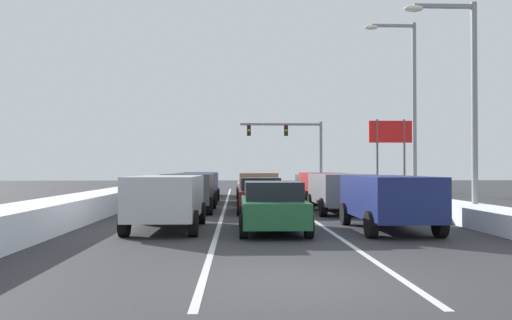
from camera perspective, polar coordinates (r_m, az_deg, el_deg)
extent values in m
plane|color=#333335|center=(24.59, 0.51, -5.37)|extent=(120.00, 120.00, 0.00)
cube|color=silver|center=(28.60, 3.57, -4.73)|extent=(0.14, 43.00, 0.01)
cube|color=silver|center=(28.47, -3.28, -4.75)|extent=(0.14, 43.00, 0.01)
cube|color=white|center=(29.58, 13.86, -3.98)|extent=(1.61, 43.00, 0.63)
cube|color=white|center=(29.04, -13.82, -3.79)|extent=(1.73, 43.00, 0.88)
cube|color=navy|center=(16.63, 14.07, -3.85)|extent=(1.95, 4.90, 1.25)
cube|color=black|center=(14.32, 16.76, -3.21)|extent=(1.56, 0.06, 0.55)
cube|color=red|center=(14.12, 13.75, -4.78)|extent=(0.20, 0.08, 0.28)
cube|color=red|center=(14.62, 19.66, -4.62)|extent=(0.20, 0.08, 0.28)
cylinder|color=black|center=(18.09, 9.65, -5.77)|extent=(0.25, 0.74, 0.74)
cylinder|color=black|center=(18.58, 15.46, -5.62)|extent=(0.25, 0.74, 0.74)
cylinder|color=black|center=(14.80, 12.36, -6.84)|extent=(0.25, 0.74, 0.74)
cylinder|color=black|center=(15.38, 19.31, -6.59)|extent=(0.25, 0.74, 0.74)
cube|color=slate|center=(22.76, 8.94, -3.08)|extent=(1.95, 4.90, 1.25)
cube|color=black|center=(20.39, 10.24, -2.55)|extent=(1.56, 0.06, 0.55)
cube|color=red|center=(20.26, 8.08, -3.63)|extent=(0.20, 0.08, 0.28)
cube|color=red|center=(20.59, 12.36, -3.57)|extent=(0.20, 0.08, 0.28)
cylinder|color=black|center=(24.31, 5.96, -4.54)|extent=(0.25, 0.74, 0.74)
cylinder|color=black|center=(24.65, 10.37, -4.48)|extent=(0.25, 0.74, 0.74)
cylinder|color=black|center=(20.95, 7.27, -5.11)|extent=(0.25, 0.74, 0.74)
cylinder|color=black|center=(21.35, 12.35, -5.02)|extent=(0.25, 0.74, 0.74)
cube|color=maroon|center=(28.93, 7.16, -2.62)|extent=(1.95, 4.90, 1.25)
cube|color=black|center=(26.55, 8.00, -2.18)|extent=(1.56, 0.06, 0.55)
cube|color=red|center=(26.44, 6.34, -3.00)|extent=(0.20, 0.08, 0.28)
cube|color=red|center=(26.71, 9.65, -2.97)|extent=(0.20, 0.08, 0.28)
cylinder|color=black|center=(30.50, 4.88, -3.81)|extent=(0.25, 0.74, 0.74)
cylinder|color=black|center=(30.79, 8.41, -3.77)|extent=(0.25, 0.74, 0.74)
cylinder|color=black|center=(27.13, 5.75, -4.16)|extent=(0.25, 0.74, 0.74)
cylinder|color=black|center=(27.46, 9.71, -4.12)|extent=(0.25, 0.74, 0.74)
cube|color=black|center=(34.61, 5.79, -3.03)|extent=(1.82, 4.50, 0.70)
cube|color=black|center=(34.45, 5.82, -2.04)|extent=(1.64, 2.20, 0.55)
cube|color=red|center=(32.34, 5.11, -2.97)|extent=(0.24, 0.08, 0.14)
cube|color=red|center=(32.54, 7.53, -2.95)|extent=(0.24, 0.08, 0.14)
cylinder|color=black|center=(36.05, 4.04, -3.43)|extent=(0.22, 0.66, 0.66)
cylinder|color=black|center=(36.29, 6.84, -3.41)|extent=(0.22, 0.66, 0.66)
cylinder|color=black|center=(32.97, 4.62, -3.66)|extent=(0.22, 0.66, 0.66)
cylinder|color=black|center=(33.23, 7.68, -3.63)|extent=(0.22, 0.66, 0.66)
cube|color=#1E5633|center=(15.90, 1.78, -5.51)|extent=(1.82, 4.50, 0.70)
cube|color=black|center=(15.72, 1.82, -3.35)|extent=(1.64, 2.20, 0.55)
cube|color=red|center=(13.67, -0.49, -5.75)|extent=(0.24, 0.08, 0.14)
cube|color=red|center=(13.78, 5.29, -5.71)|extent=(0.24, 0.08, 0.14)
cylinder|color=black|center=(17.44, -1.50, -6.10)|extent=(0.22, 0.66, 0.66)
cylinder|color=black|center=(17.55, 4.35, -6.06)|extent=(0.22, 0.66, 0.66)
cylinder|color=black|center=(14.35, -1.37, -7.21)|extent=(0.22, 0.66, 0.66)
cylinder|color=black|center=(14.49, 5.75, -7.15)|extent=(0.22, 0.66, 0.66)
cube|color=maroon|center=(22.73, 0.43, -4.14)|extent=(1.82, 4.50, 0.70)
cube|color=black|center=(22.55, 0.45, -2.62)|extent=(1.64, 2.20, 0.55)
cube|color=red|center=(20.51, -1.23, -4.15)|extent=(0.24, 0.08, 0.14)
cube|color=red|center=(20.57, 2.64, -4.14)|extent=(0.24, 0.08, 0.14)
cylinder|color=black|center=(24.27, -1.84, -4.64)|extent=(0.22, 0.66, 0.66)
cylinder|color=black|center=(24.35, 2.37, -4.63)|extent=(0.22, 0.66, 0.66)
cylinder|color=black|center=(21.18, -1.79, -5.18)|extent=(0.22, 0.66, 0.66)
cylinder|color=black|center=(21.26, 3.03, -5.17)|extent=(0.22, 0.66, 0.66)
cube|color=#937F60|center=(28.82, 0.12, -2.64)|extent=(1.95, 4.90, 1.25)
cube|color=black|center=(26.41, 0.33, -2.19)|extent=(1.56, 0.06, 0.55)
cube|color=red|center=(26.40, -1.37, -3.01)|extent=(0.20, 0.08, 0.28)
cube|color=red|center=(26.47, 2.01, -3.00)|extent=(0.20, 0.08, 0.28)
cylinder|color=black|center=(30.52, -1.80, -3.81)|extent=(0.25, 0.74, 0.74)
cylinder|color=black|center=(30.59, 1.79, -3.80)|extent=(0.25, 0.74, 0.74)
cylinder|color=black|center=(27.13, -1.76, -4.17)|extent=(0.25, 0.74, 0.74)
cylinder|color=black|center=(27.21, 2.28, -4.16)|extent=(0.25, 0.74, 0.74)
cube|color=silver|center=(34.83, -0.49, -3.02)|extent=(1.82, 4.50, 0.70)
cube|color=black|center=(34.67, -0.48, -2.03)|extent=(1.64, 2.20, 0.55)
cube|color=red|center=(32.62, -1.59, -2.96)|extent=(0.24, 0.08, 0.14)
cube|color=red|center=(32.66, 0.84, -2.95)|extent=(0.24, 0.08, 0.14)
cylinder|color=black|center=(36.38, -1.96, -3.41)|extent=(0.22, 0.66, 0.66)
cylinder|color=black|center=(36.43, 0.84, -3.41)|extent=(0.22, 0.66, 0.66)
cylinder|color=black|center=(33.28, -1.95, -3.64)|extent=(0.22, 0.66, 0.66)
cylinder|color=black|center=(33.33, 1.12, -3.63)|extent=(0.22, 0.66, 0.66)
cube|color=#B7BABF|center=(16.61, -9.60, -3.87)|extent=(1.95, 4.90, 1.25)
cube|color=black|center=(14.21, -10.87, -3.25)|extent=(1.56, 0.06, 0.55)
cube|color=red|center=(14.38, -13.95, -4.71)|extent=(0.20, 0.08, 0.28)
cube|color=red|center=(14.15, -7.73, -4.79)|extent=(0.20, 0.08, 0.28)
cylinder|color=black|center=(18.47, -11.87, -5.66)|extent=(0.25, 0.74, 0.74)
cylinder|color=black|center=(18.25, -5.92, -5.74)|extent=(0.25, 0.74, 0.74)
cylinder|color=black|center=(15.15, -14.06, -6.70)|extent=(0.25, 0.74, 0.74)
cylinder|color=black|center=(14.87, -6.80, -6.83)|extent=(0.25, 0.74, 0.74)
cube|color=#38383D|center=(23.39, -7.17, -3.02)|extent=(1.95, 4.90, 1.25)
cube|color=black|center=(20.98, -7.75, -2.51)|extent=(1.56, 0.06, 0.55)
cube|color=red|center=(21.10, -9.86, -3.51)|extent=(0.20, 0.08, 0.28)
cube|color=red|center=(20.95, -5.62, -3.54)|extent=(0.20, 0.08, 0.28)
cylinder|color=black|center=(25.21, -9.00, -4.40)|extent=(0.25, 0.74, 0.74)
cylinder|color=black|center=(25.06, -4.65, -4.43)|extent=(0.25, 0.74, 0.74)
cylinder|color=black|center=(21.85, -10.07, -4.93)|extent=(0.25, 0.74, 0.74)
cylinder|color=black|center=(21.67, -5.04, -4.98)|extent=(0.25, 0.74, 0.74)
cube|color=navy|center=(29.38, -6.20, -2.60)|extent=(1.95, 4.90, 1.25)
cube|color=black|center=(26.97, -6.56, -2.16)|extent=(1.56, 0.06, 0.55)
cube|color=red|center=(27.06, -8.21, -2.95)|extent=(0.20, 0.08, 0.28)
cube|color=red|center=(26.94, -4.90, -2.96)|extent=(0.20, 0.08, 0.28)
cylinder|color=black|center=(31.18, -7.73, -3.74)|extent=(0.25, 0.74, 0.74)
cylinder|color=black|center=(31.05, -4.21, -3.76)|extent=(0.25, 0.74, 0.74)
cylinder|color=black|center=(27.80, -8.42, -4.08)|extent=(0.25, 0.74, 0.74)
cylinder|color=black|center=(27.66, -4.47, -4.10)|extent=(0.25, 0.74, 0.74)
cube|color=slate|center=(36.57, -5.94, -2.27)|extent=(1.95, 4.90, 1.25)
cube|color=black|center=(34.16, -6.21, -1.90)|extent=(1.56, 0.06, 0.55)
cube|color=red|center=(34.25, -7.51, -2.53)|extent=(0.20, 0.08, 0.28)
cube|color=red|center=(34.13, -4.90, -2.54)|extent=(0.20, 0.08, 0.28)
cylinder|color=black|center=(38.36, -7.20, -3.21)|extent=(0.25, 0.74, 0.74)
cylinder|color=black|center=(38.24, -4.34, -3.23)|extent=(0.25, 0.74, 0.74)
cylinder|color=black|center=(34.98, -7.69, -3.43)|extent=(0.25, 0.74, 0.74)
cylinder|color=black|center=(34.85, -4.56, -3.45)|extent=(0.25, 0.74, 0.74)
cylinder|color=slate|center=(48.58, 7.03, 0.49)|extent=(0.28, 0.28, 6.20)
cube|color=slate|center=(48.28, 2.67, 3.88)|extent=(7.40, 0.20, 0.20)
cube|color=black|center=(48.28, 3.27, 3.19)|extent=(0.34, 0.34, 0.95)
sphere|color=#4C0A0A|center=(48.12, 3.29, 3.55)|extent=(0.22, 0.22, 0.22)
sphere|color=#F2AD14|center=(48.10, 3.29, 3.21)|extent=(0.22, 0.22, 0.22)
sphere|color=#0C3819|center=(48.08, 3.29, 2.87)|extent=(0.22, 0.22, 0.22)
cube|color=black|center=(48.08, -0.78, 3.21)|extent=(0.34, 0.34, 0.95)
sphere|color=#4C0A0A|center=(47.92, -0.77, 3.56)|extent=(0.22, 0.22, 0.22)
sphere|color=#F2AD14|center=(47.90, -0.77, 3.22)|extent=(0.22, 0.22, 0.22)
sphere|color=#0C3819|center=(47.88, -0.77, 2.88)|extent=(0.22, 0.22, 0.22)
cylinder|color=gray|center=(20.61, 22.57, 4.87)|extent=(0.22, 0.22, 7.92)
cube|color=gray|center=(20.91, 19.66, 15.42)|extent=(2.20, 0.14, 0.14)
ellipsoid|color=#EAE5C6|center=(20.51, 16.70, 15.43)|extent=(0.70, 0.36, 0.24)
cylinder|color=gray|center=(28.09, 16.77, 4.77)|extent=(0.22, 0.22, 9.35)
cube|color=gray|center=(28.57, 14.57, 13.90)|extent=(2.20, 0.14, 0.14)
ellipsoid|color=#EAE5C6|center=(28.25, 12.37, 13.85)|extent=(0.70, 0.36, 0.24)
cylinder|color=#59595B|center=(39.39, 12.99, 0.32)|extent=(0.16, 0.16, 5.50)
cylinder|color=#59595B|center=(39.95, 15.76, 0.32)|extent=(0.16, 0.16, 5.50)
cube|color=red|center=(39.74, 14.37, 2.99)|extent=(3.20, 0.12, 1.60)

